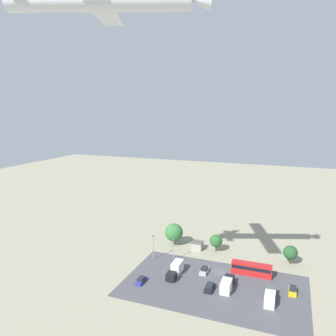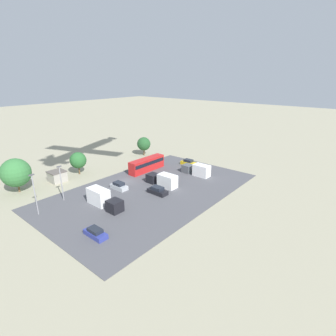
{
  "view_description": "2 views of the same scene",
  "coord_description": "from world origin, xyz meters",
  "px_view_note": "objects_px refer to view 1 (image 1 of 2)",
  "views": [
    {
      "loc": [
        -17.48,
        86.15,
        45.23
      ],
      "look_at": [
        7.74,
        21.14,
        33.1
      ],
      "focal_mm": 35.0,
      "sensor_mm": 36.0,
      "label": 1
    },
    {
      "loc": [
        38.29,
        44.6,
        23.85
      ],
      "look_at": [
        -3.07,
        10.19,
        4.9
      ],
      "focal_mm": 28.0,
      "sensor_mm": 36.0,
      "label": 2
    }
  ],
  "objects_px": {
    "bus": "(252,269)",
    "parked_car_3": "(141,280)",
    "parked_car_2": "(293,290)",
    "parked_truck_0": "(227,284)",
    "parked_car_0": "(204,270)",
    "parked_car_1": "(210,287)",
    "shed_building": "(197,246)",
    "airplane": "(107,0)",
    "parked_truck_2": "(270,297)",
    "parked_truck_1": "(176,270)"
  },
  "relations": [
    {
      "from": "parked_car_0",
      "to": "parked_car_1",
      "type": "distance_m",
      "value": 9.03
    },
    {
      "from": "parked_car_0",
      "to": "parked_truck_1",
      "type": "xyz_separation_m",
      "value": [
        7.21,
        3.9,
        0.79
      ]
    },
    {
      "from": "airplane",
      "to": "bus",
      "type": "bearing_deg",
      "value": 127.44
    },
    {
      "from": "parked_car_0",
      "to": "parked_car_2",
      "type": "xyz_separation_m",
      "value": [
        -23.48,
        2.13,
        0.01
      ]
    },
    {
      "from": "shed_building",
      "to": "airplane",
      "type": "relative_size",
      "value": 0.11
    },
    {
      "from": "parked_car_3",
      "to": "parked_truck_0",
      "type": "distance_m",
      "value": 22.64
    },
    {
      "from": "parked_car_0",
      "to": "parked_car_3",
      "type": "distance_m",
      "value": 18.3
    },
    {
      "from": "bus",
      "to": "parked_truck_0",
      "type": "relative_size",
      "value": 1.4
    },
    {
      "from": "parked_truck_2",
      "to": "parked_car_1",
      "type": "bearing_deg",
      "value": 179.06
    },
    {
      "from": "airplane",
      "to": "parked_car_3",
      "type": "bearing_deg",
      "value": 172.29
    },
    {
      "from": "parked_car_1",
      "to": "parked_car_2",
      "type": "bearing_deg",
      "value": 17.18
    },
    {
      "from": "parked_car_3",
      "to": "parked_truck_2",
      "type": "xyz_separation_m",
      "value": [
        -32.82,
        -2.85,
        0.75
      ]
    },
    {
      "from": "parked_car_0",
      "to": "parked_car_1",
      "type": "height_order",
      "value": "parked_car_0"
    },
    {
      "from": "parked_car_0",
      "to": "parked_truck_0",
      "type": "relative_size",
      "value": 0.53
    },
    {
      "from": "parked_truck_1",
      "to": "airplane",
      "type": "relative_size",
      "value": 0.25
    },
    {
      "from": "parked_car_1",
      "to": "parked_truck_0",
      "type": "relative_size",
      "value": 0.57
    },
    {
      "from": "parked_car_0",
      "to": "parked_car_2",
      "type": "relative_size",
      "value": 0.96
    },
    {
      "from": "parked_truck_0",
      "to": "parked_truck_1",
      "type": "height_order",
      "value": "parked_truck_1"
    },
    {
      "from": "parked_car_1",
      "to": "parked_car_3",
      "type": "height_order",
      "value": "parked_car_1"
    },
    {
      "from": "parked_car_1",
      "to": "parked_car_3",
      "type": "distance_m",
      "value": 18.25
    },
    {
      "from": "parked_truck_0",
      "to": "parked_truck_2",
      "type": "height_order",
      "value": "parked_truck_0"
    },
    {
      "from": "parked_truck_0",
      "to": "airplane",
      "type": "xyz_separation_m",
      "value": [
        17.66,
        25.34,
        62.65
      ]
    },
    {
      "from": "parked_car_3",
      "to": "airplane",
      "type": "height_order",
      "value": "airplane"
    },
    {
      "from": "shed_building",
      "to": "parked_car_2",
      "type": "distance_m",
      "value": 34.35
    },
    {
      "from": "shed_building",
      "to": "bus",
      "type": "distance_m",
      "value": 22.09
    },
    {
      "from": "shed_building",
      "to": "parked_truck_2",
      "type": "bearing_deg",
      "value": 136.69
    },
    {
      "from": "parked_truck_0",
      "to": "parked_car_1",
      "type": "bearing_deg",
      "value": -154.56
    },
    {
      "from": "bus",
      "to": "parked_car_3",
      "type": "relative_size",
      "value": 2.6
    },
    {
      "from": "parked_car_1",
      "to": "parked_truck_0",
      "type": "bearing_deg",
      "value": 25.44
    },
    {
      "from": "parked_car_3",
      "to": "airplane",
      "type": "distance_m",
      "value": 66.73
    },
    {
      "from": "bus",
      "to": "parked_truck_1",
      "type": "height_order",
      "value": "bus"
    },
    {
      "from": "shed_building",
      "to": "airplane",
      "type": "distance_m",
      "value": 78.25
    },
    {
      "from": "bus",
      "to": "parked_car_3",
      "type": "bearing_deg",
      "value": -60.98
    },
    {
      "from": "parked_truck_1",
      "to": "parked_truck_2",
      "type": "distance_m",
      "value": 26.1
    },
    {
      "from": "bus",
      "to": "parked_car_2",
      "type": "bearing_deg",
      "value": 62.16
    },
    {
      "from": "parked_car_2",
      "to": "parked_car_3",
      "type": "xyz_separation_m",
      "value": [
        37.83,
        9.23,
        -0.09
      ]
    },
    {
      "from": "parked_car_1",
      "to": "parked_truck_1",
      "type": "bearing_deg",
      "value": 158.09
    },
    {
      "from": "bus",
      "to": "parked_truck_0",
      "type": "xyz_separation_m",
      "value": [
        4.92,
        9.93,
        -0.47
      ]
    },
    {
      "from": "parked_car_1",
      "to": "parked_car_2",
      "type": "relative_size",
      "value": 1.03
    },
    {
      "from": "parked_car_2",
      "to": "parked_truck_0",
      "type": "bearing_deg",
      "value": 14.9
    },
    {
      "from": "parked_car_3",
      "to": "airplane",
      "type": "xyz_separation_m",
      "value": [
        -4.4,
        20.31,
        63.41
      ]
    },
    {
      "from": "parked_car_2",
      "to": "parked_car_1",
      "type": "bearing_deg",
      "value": 17.18
    },
    {
      "from": "shed_building",
      "to": "parked_car_3",
      "type": "xyz_separation_m",
      "value": [
        8.0,
        26.25,
        -0.62
      ]
    },
    {
      "from": "shed_building",
      "to": "parked_car_2",
      "type": "height_order",
      "value": "shed_building"
    },
    {
      "from": "parked_truck_0",
      "to": "parked_car_3",
      "type": "bearing_deg",
      "value": -167.15
    },
    {
      "from": "parked_car_0",
      "to": "parked_truck_0",
      "type": "xyz_separation_m",
      "value": [
        -7.71,
        6.33,
        0.68
      ]
    },
    {
      "from": "bus",
      "to": "parked_car_1",
      "type": "xyz_separation_m",
      "value": [
        8.99,
        11.87,
        -1.15
      ]
    },
    {
      "from": "parked_car_0",
      "to": "parked_truck_2",
      "type": "height_order",
      "value": "parked_truck_2"
    },
    {
      "from": "parked_truck_2",
      "to": "parked_truck_1",
      "type": "bearing_deg",
      "value": 169.83
    },
    {
      "from": "shed_building",
      "to": "bus",
      "type": "xyz_separation_m",
      "value": [
        -18.98,
        11.29,
        0.61
      ]
    }
  ]
}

